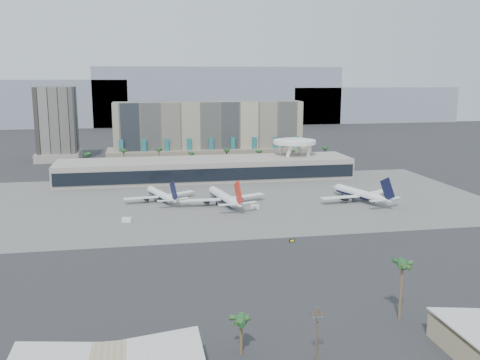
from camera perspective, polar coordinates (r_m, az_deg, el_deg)
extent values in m
plane|color=#232326|center=(208.01, 0.15, -5.60)|extent=(900.00, 900.00, 0.00)
cube|color=#5B5B59|center=(260.42, -2.11, -2.17)|extent=(260.00, 130.00, 0.06)
cube|color=gray|center=(681.63, -22.90, 7.52)|extent=(260.00, 60.00, 55.00)
cube|color=gray|center=(673.25, -2.33, 8.97)|extent=(300.00, 60.00, 70.00)
cube|color=gray|center=(730.03, 13.56, 7.86)|extent=(220.00, 60.00, 45.00)
cube|color=tan|center=(375.73, -3.35, 5.15)|extent=(130.00, 22.00, 42.00)
cube|color=gray|center=(375.76, -3.28, 2.69)|extent=(140.00, 30.00, 10.00)
cube|color=#206A6E|center=(362.53, -12.54, 2.78)|extent=(3.00, 2.00, 18.00)
cube|color=#206A6E|center=(362.31, -10.17, 2.86)|extent=(3.00, 2.00, 18.00)
cube|color=#206A6E|center=(362.71, -7.80, 2.95)|extent=(3.00, 2.00, 18.00)
cube|color=#206A6E|center=(363.73, -5.43, 3.02)|extent=(3.00, 2.00, 18.00)
cube|color=#206A6E|center=(365.37, -3.09, 3.09)|extent=(3.00, 2.00, 18.00)
cube|color=#206A6E|center=(367.61, -0.77, 3.16)|extent=(3.00, 2.00, 18.00)
cube|color=#206A6E|center=(370.45, 1.52, 3.21)|extent=(3.00, 2.00, 18.00)
cube|color=#206A6E|center=(373.86, 3.78, 3.27)|extent=(3.00, 2.00, 18.00)
cube|color=#206A6E|center=(377.84, 5.98, 3.31)|extent=(3.00, 2.00, 18.00)
cube|color=black|center=(401.34, -18.95, 5.67)|extent=(26.00, 26.00, 52.00)
cube|color=#AAA195|center=(403.93, -18.74, 2.42)|extent=(30.00, 30.00, 6.00)
cube|color=#AAA195|center=(312.65, -3.62, 1.17)|extent=(170.00, 32.00, 12.00)
cube|color=black|center=(296.91, -3.23, 0.55)|extent=(168.00, 0.60, 7.00)
cube|color=black|center=(311.48, -3.63, 2.48)|extent=(170.00, 12.00, 2.50)
cylinder|color=white|center=(336.58, 6.54, 2.69)|extent=(6.98, 6.99, 21.89)
cylinder|color=white|center=(333.07, 4.45, 2.64)|extent=(6.98, 6.99, 21.89)
cylinder|color=white|center=(320.94, 5.04, 2.31)|extent=(6.98, 6.99, 21.89)
cylinder|color=white|center=(324.58, 7.20, 2.37)|extent=(6.98, 6.99, 21.89)
cylinder|color=white|center=(327.51, 5.84, 4.06)|extent=(26.00, 26.00, 2.20)
cylinder|color=white|center=(327.36, 5.84, 4.29)|extent=(16.00, 16.00, 1.20)
cylinder|color=brown|center=(346.49, -15.91, 1.74)|extent=(0.70, 0.70, 12.00)
sphere|color=#1E4B25|center=(345.66, -15.96, 2.67)|extent=(2.80, 2.80, 2.80)
cylinder|color=brown|center=(345.11, -12.28, 1.88)|extent=(0.70, 0.70, 12.00)
sphere|color=#1E4B25|center=(344.27, -12.32, 2.81)|extent=(2.80, 2.80, 2.80)
cylinder|color=brown|center=(345.13, -8.62, 2.01)|extent=(0.70, 0.70, 12.00)
sphere|color=#1E4B25|center=(344.29, -8.65, 2.94)|extent=(2.80, 2.80, 2.80)
cylinder|color=brown|center=(346.45, -5.15, 2.12)|extent=(0.70, 0.70, 12.00)
sphere|color=#1E4B25|center=(345.61, -5.17, 3.05)|extent=(2.80, 2.80, 2.80)
cylinder|color=brown|center=(349.34, -1.39, 2.24)|extent=(0.70, 0.70, 12.00)
sphere|color=#1E4B25|center=(348.51, -1.39, 3.16)|extent=(2.80, 2.80, 2.80)
cylinder|color=brown|center=(353.49, 2.13, 2.34)|extent=(0.70, 0.70, 12.00)
sphere|color=#1E4B25|center=(352.67, 2.14, 3.25)|extent=(2.80, 2.80, 2.80)
cylinder|color=brown|center=(358.94, 5.56, 2.43)|extent=(0.70, 0.70, 12.00)
sphere|color=#1E4B25|center=(358.13, 5.58, 3.33)|extent=(2.80, 2.80, 2.80)
cylinder|color=brown|center=(365.97, 9.03, 2.51)|extent=(0.70, 0.70, 12.00)
sphere|color=#1E4B25|center=(365.17, 9.06, 3.39)|extent=(2.80, 2.80, 2.80)
cylinder|color=#4C3826|center=(118.64, 8.20, -15.96)|extent=(0.44, 0.44, 12.00)
cube|color=#4C3826|center=(116.63, 8.26, -13.95)|extent=(3.20, 0.22, 0.22)
cylinder|color=slate|center=(116.49, 7.88, -14.51)|extent=(0.56, 0.56, 0.90)
cylinder|color=slate|center=(116.76, 8.31, -14.46)|extent=(0.56, 0.56, 0.90)
cylinder|color=slate|center=(117.03, 8.74, -14.41)|extent=(0.56, 0.56, 0.90)
cylinder|color=black|center=(116.11, 7.59, -13.91)|extent=(0.12, 0.12, 0.30)
cylinder|color=black|center=(116.96, 8.94, -13.76)|extent=(0.12, 0.12, 0.30)
cylinder|color=white|center=(261.77, -8.56, -1.50)|extent=(11.55, 24.27, 3.59)
cylinder|color=black|center=(261.80, -8.55, -1.53)|extent=(11.32, 23.79, 3.52)
cone|color=white|center=(274.60, -9.64, -0.94)|extent=(4.73, 5.00, 3.59)
cone|color=white|center=(247.40, -7.20, -2.14)|extent=(6.08, 8.81, 3.59)
cube|color=white|center=(257.72, -10.52, -1.89)|extent=(16.48, 5.67, 0.31)
cube|color=white|center=(264.75, -6.50, -1.43)|extent=(15.65, 11.50, 0.31)
cylinder|color=black|center=(259.21, -9.98, -2.00)|extent=(3.06, 4.04, 1.97)
cylinder|color=black|center=(264.32, -7.06, -1.66)|extent=(3.06, 4.04, 1.97)
cube|color=black|center=(245.17, -7.10, -1.14)|extent=(3.14, 7.83, 9.45)
cube|color=white|center=(245.00, -7.99, -2.18)|extent=(7.43, 3.37, 0.22)
cube|color=white|center=(248.05, -6.26, -1.98)|extent=(7.28, 5.07, 0.22)
cylinder|color=black|center=(271.02, -9.29, -1.64)|extent=(0.45, 0.45, 1.44)
cylinder|color=black|center=(260.50, -9.05, -2.15)|extent=(0.63, 0.63, 1.44)
cylinder|color=black|center=(262.55, -7.88, -2.01)|extent=(0.63, 0.63, 1.44)
cylinder|color=white|center=(252.10, -1.87, -1.74)|extent=(9.68, 28.94, 4.20)
cylinder|color=black|center=(252.13, -1.87, -1.77)|extent=(9.49, 28.36, 4.12)
cone|color=white|center=(267.25, -3.07, -1.01)|extent=(5.04, 5.45, 4.20)
cone|color=white|center=(235.14, -0.32, -2.60)|extent=(5.96, 10.09, 4.20)
cube|color=white|center=(247.67, -4.30, -2.15)|extent=(18.98, 4.48, 0.37)
cube|color=white|center=(255.36, 0.66, -1.71)|extent=(19.05, 11.31, 0.37)
cylinder|color=black|center=(249.33, -3.64, -2.30)|extent=(3.08, 4.57, 2.31)
cylinder|color=black|center=(254.91, -0.05, -1.98)|extent=(3.08, 4.57, 2.31)
cube|color=red|center=(232.47, -0.18, -1.37)|extent=(2.37, 9.47, 11.07)
cube|color=white|center=(232.42, -1.31, -2.63)|extent=(8.52, 2.77, 0.26)
cube|color=white|center=(235.80, 0.84, -2.43)|extent=(8.70, 4.95, 0.26)
cylinder|color=black|center=(263.03, -2.69, -1.86)|extent=(0.53, 0.53, 1.68)
cylinder|color=black|center=(250.71, -2.50, -2.51)|extent=(0.74, 0.74, 1.68)
cylinder|color=black|center=(252.94, -1.06, -2.38)|extent=(0.74, 0.74, 1.68)
cylinder|color=white|center=(265.02, 12.39, -1.37)|extent=(12.87, 28.23, 4.16)
cylinder|color=black|center=(265.05, 12.39, -1.40)|extent=(12.61, 27.67, 4.08)
cone|color=white|center=(277.12, 10.18, -0.74)|extent=(5.42, 5.75, 4.16)
cone|color=white|center=(251.86, 15.14, -2.08)|extent=(6.89, 10.19, 4.16)
cube|color=white|center=(257.10, 10.62, -1.83)|extent=(19.06, 6.20, 0.36)
cube|color=white|center=(271.98, 14.35, -1.28)|extent=(18.25, 13.04, 0.36)
cylinder|color=black|center=(259.67, 11.07, -1.95)|extent=(3.48, 4.67, 2.29)
cylinder|color=black|center=(270.47, 13.78, -1.54)|extent=(3.48, 4.67, 2.29)
cube|color=black|center=(249.63, 15.45, -0.94)|extent=(3.46, 9.13, 10.95)
cube|color=white|center=(247.84, 14.53, -2.13)|extent=(8.59, 3.74, 0.26)
cube|color=white|center=(254.25, 16.07, -1.88)|extent=(8.47, 5.74, 0.26)
cylinder|color=black|center=(273.82, 10.85, -1.53)|extent=(0.52, 0.52, 1.66)
cylinder|color=black|center=(262.74, 11.97, -2.11)|extent=(0.73, 0.73, 1.66)
cylinder|color=black|center=(267.07, 13.05, -1.94)|extent=(0.73, 0.73, 1.66)
cube|color=silver|center=(226.86, -11.96, -4.17)|extent=(4.31, 3.01, 1.92)
cube|color=silver|center=(243.29, 1.59, -2.88)|extent=(4.24, 2.90, 2.01)
cube|color=black|center=(197.09, 5.57, -6.45)|extent=(2.33, 1.04, 1.07)
cube|color=yellow|center=(196.92, 5.59, -6.46)|extent=(1.63, 0.59, 0.64)
cylinder|color=black|center=(196.93, 5.33, -6.52)|extent=(0.13, 0.13, 0.64)
cylinder|color=black|center=(197.39, 5.81, -6.49)|extent=(0.13, 0.13, 0.64)
cylinder|color=brown|center=(120.78, 0.12, -16.32)|extent=(0.70, 0.70, 8.26)
sphere|color=#1E4B25|center=(119.07, 0.12, -14.68)|extent=(2.80, 2.80, 2.80)
cylinder|color=brown|center=(140.39, 16.79, -11.31)|extent=(0.70, 0.70, 14.74)
sphere|color=#1E4B25|center=(137.91, 16.95, -8.59)|extent=(2.80, 2.80, 2.80)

